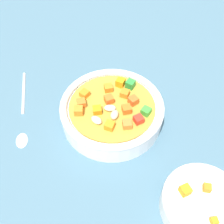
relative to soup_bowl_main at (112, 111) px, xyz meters
The scene contains 4 objects.
ground_plane 3.83cm from the soup_bowl_main, 119.95° to the left, with size 140.00×140.00×2.00cm, color #42667A.
soup_bowl_main is the anchor object (origin of this frame).
spoon 19.40cm from the soup_bowl_main, 150.30° to the left, with size 8.48×21.09×0.87cm.
side_bowl_small 24.13cm from the soup_bowl_main, 81.75° to the right, with size 13.45×13.45×4.97cm.
Camera 1 is at (-16.71, -29.88, 45.24)cm, focal length 42.35 mm.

